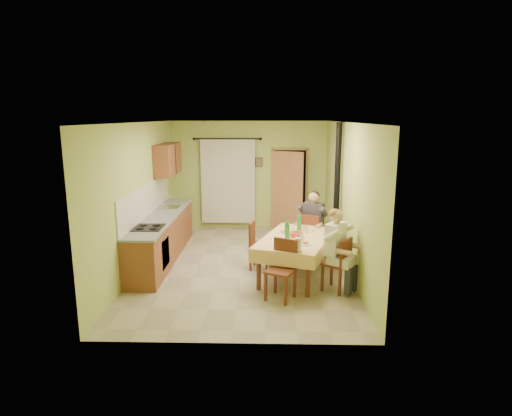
{
  "coord_description": "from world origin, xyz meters",
  "views": [
    {
      "loc": [
        0.45,
        -8.09,
        2.91
      ],
      "look_at": [
        0.25,
        0.1,
        1.15
      ],
      "focal_mm": 30.0,
      "sensor_mm": 36.0,
      "label": 1
    }
  ],
  "objects_px": {
    "chair_far": "(312,245)",
    "man_far": "(313,218)",
    "dining_table": "(295,257)",
    "stove_flue": "(336,209)",
    "chair_left": "(260,254)",
    "man_right": "(337,241)",
    "chair_near": "(281,282)",
    "chair_right": "(336,275)"
  },
  "relations": [
    {
      "from": "chair_near",
      "to": "man_far",
      "type": "distance_m",
      "value": 2.24
    },
    {
      "from": "chair_left",
      "to": "stove_flue",
      "type": "xyz_separation_m",
      "value": [
        1.57,
        0.77,
        0.74
      ]
    },
    {
      "from": "chair_left",
      "to": "stove_flue",
      "type": "bearing_deg",
      "value": 128.32
    },
    {
      "from": "chair_far",
      "to": "man_far",
      "type": "distance_m",
      "value": 0.59
    },
    {
      "from": "chair_far",
      "to": "man_far",
      "type": "bearing_deg",
      "value": 90.0
    },
    {
      "from": "chair_left",
      "to": "man_right",
      "type": "xyz_separation_m",
      "value": [
        1.31,
        -1.05,
        0.59
      ]
    },
    {
      "from": "man_right",
      "to": "chair_left",
      "type": "bearing_deg",
      "value": 87.71
    },
    {
      "from": "chair_right",
      "to": "man_far",
      "type": "height_order",
      "value": "man_far"
    },
    {
      "from": "man_far",
      "to": "stove_flue",
      "type": "bearing_deg",
      "value": 43.04
    },
    {
      "from": "dining_table",
      "to": "man_right",
      "type": "xyz_separation_m",
      "value": [
        0.64,
        -0.62,
        0.5
      ]
    },
    {
      "from": "dining_table",
      "to": "stove_flue",
      "type": "relative_size",
      "value": 0.77
    },
    {
      "from": "chair_near",
      "to": "chair_right",
      "type": "relative_size",
      "value": 1.04
    },
    {
      "from": "dining_table",
      "to": "man_far",
      "type": "bearing_deg",
      "value": 87.31
    },
    {
      "from": "man_far",
      "to": "man_right",
      "type": "relative_size",
      "value": 1.0
    },
    {
      "from": "dining_table",
      "to": "chair_far",
      "type": "distance_m",
      "value": 1.12
    },
    {
      "from": "man_far",
      "to": "man_right",
      "type": "distance_m",
      "value": 1.69
    },
    {
      "from": "chair_left",
      "to": "man_right",
      "type": "bearing_deg",
      "value": 63.34
    },
    {
      "from": "chair_far",
      "to": "man_right",
      "type": "relative_size",
      "value": 0.7
    },
    {
      "from": "chair_far",
      "to": "chair_right",
      "type": "distance_m",
      "value": 1.69
    },
    {
      "from": "man_right",
      "to": "stove_flue",
      "type": "xyz_separation_m",
      "value": [
        0.26,
        1.82,
        0.15
      ]
    },
    {
      "from": "chair_far",
      "to": "chair_left",
      "type": "relative_size",
      "value": 1.04
    },
    {
      "from": "chair_far",
      "to": "chair_right",
      "type": "bearing_deg",
      "value": -54.82
    },
    {
      "from": "chair_right",
      "to": "man_far",
      "type": "bearing_deg",
      "value": 44.51
    },
    {
      "from": "dining_table",
      "to": "chair_near",
      "type": "xyz_separation_m",
      "value": [
        -0.3,
        -0.98,
        -0.09
      ]
    },
    {
      "from": "man_right",
      "to": "man_far",
      "type": "bearing_deg",
      "value": 44.21
    },
    {
      "from": "chair_left",
      "to": "stove_flue",
      "type": "relative_size",
      "value": 0.33
    },
    {
      "from": "chair_far",
      "to": "chair_near",
      "type": "height_order",
      "value": "chair_near"
    },
    {
      "from": "dining_table",
      "to": "chair_left",
      "type": "distance_m",
      "value": 0.79
    },
    {
      "from": "chair_near",
      "to": "man_right",
      "type": "xyz_separation_m",
      "value": [
        0.94,
        0.36,
        0.59
      ]
    },
    {
      "from": "chair_far",
      "to": "stove_flue",
      "type": "distance_m",
      "value": 0.9
    },
    {
      "from": "chair_right",
      "to": "stove_flue",
      "type": "xyz_separation_m",
      "value": [
        0.25,
        1.83,
        0.74
      ]
    },
    {
      "from": "chair_far",
      "to": "stove_flue",
      "type": "height_order",
      "value": "stove_flue"
    },
    {
      "from": "dining_table",
      "to": "man_right",
      "type": "height_order",
      "value": "man_right"
    },
    {
      "from": "chair_near",
      "to": "stove_flue",
      "type": "relative_size",
      "value": 0.35
    },
    {
      "from": "chair_right",
      "to": "man_right",
      "type": "distance_m",
      "value": 0.59
    },
    {
      "from": "dining_table",
      "to": "chair_right",
      "type": "distance_m",
      "value": 0.91
    },
    {
      "from": "man_far",
      "to": "chair_far",
      "type": "bearing_deg",
      "value": -90.0
    },
    {
      "from": "man_far",
      "to": "man_right",
      "type": "height_order",
      "value": "same"
    },
    {
      "from": "chair_right",
      "to": "chair_far",
      "type": "bearing_deg",
      "value": 44.78
    },
    {
      "from": "man_right",
      "to": "stove_flue",
      "type": "height_order",
      "value": "stove_flue"
    },
    {
      "from": "chair_left",
      "to": "man_far",
      "type": "xyz_separation_m",
      "value": [
        1.08,
        0.63,
        0.59
      ]
    },
    {
      "from": "dining_table",
      "to": "stove_flue",
      "type": "height_order",
      "value": "stove_flue"
    }
  ]
}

